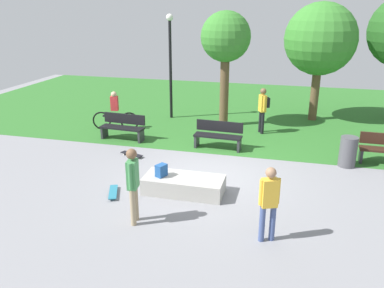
% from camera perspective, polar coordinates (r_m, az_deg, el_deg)
% --- Properties ---
extents(ground_plane, '(28.00, 28.00, 0.00)m').
position_cam_1_polar(ground_plane, '(11.16, 2.75, -4.63)').
color(ground_plane, gray).
extents(grass_lawn, '(26.60, 12.32, 0.01)m').
position_cam_1_polar(grass_lawn, '(18.50, 7.73, 5.16)').
color(grass_lawn, '#2D6B28').
rests_on(grass_lawn, ground_plane).
extents(concrete_ledge, '(2.06, 0.91, 0.43)m').
position_cam_1_polar(concrete_ledge, '(10.09, -1.21, -6.00)').
color(concrete_ledge, '#A8A59E').
rests_on(concrete_ledge, ground_plane).
extents(backpack_on_ledge, '(0.30, 0.34, 0.32)m').
position_cam_1_polar(backpack_on_ledge, '(10.03, -4.51, -3.87)').
color(backpack_on_ledge, '#1E4C8C').
rests_on(backpack_on_ledge, concrete_ledge).
extents(skater_performing_trick, '(0.24, 0.43, 1.76)m').
position_cam_1_polar(skater_performing_trick, '(8.51, -8.64, -5.27)').
color(skater_performing_trick, tan).
rests_on(skater_performing_trick, ground_plane).
extents(skater_watching, '(0.40, 0.31, 1.63)m').
position_cam_1_polar(skater_watching, '(7.97, 11.20, -7.93)').
color(skater_watching, '#3F5184').
rests_on(skater_watching, ground_plane).
extents(skateboard_by_ledge, '(0.48, 0.82, 0.08)m').
position_cam_1_polar(skateboard_by_ledge, '(10.27, -11.47, -6.90)').
color(skateboard_by_ledge, teal).
rests_on(skateboard_by_ledge, ground_plane).
extents(skateboard_spare, '(0.82, 0.46, 0.08)m').
position_cam_1_polar(skateboard_spare, '(12.67, -8.82, -1.48)').
color(skateboard_spare, black).
rests_on(skateboard_spare, ground_plane).
extents(park_bench_far_right, '(1.62, 0.56, 0.91)m').
position_cam_1_polar(park_bench_far_right, '(13.11, 3.88, 1.38)').
color(park_bench_far_right, black).
rests_on(park_bench_far_right, ground_plane).
extents(park_bench_center_lawn, '(1.63, 0.59, 0.91)m').
position_cam_1_polar(park_bench_center_lawn, '(14.19, -10.07, 2.55)').
color(park_bench_center_lawn, black).
rests_on(park_bench_center_lawn, ground_plane).
extents(tree_leaning_ash, '(1.89, 1.89, 4.42)m').
position_cam_1_polar(tree_leaning_ash, '(15.17, 4.95, 15.03)').
color(tree_leaning_ash, brown).
rests_on(tree_leaning_ash, grass_lawn).
extents(tree_tall_oak, '(2.85, 2.85, 4.74)m').
position_cam_1_polar(tree_tall_oak, '(16.77, 18.28, 14.29)').
color(tree_tall_oak, brown).
rests_on(tree_tall_oak, grass_lawn).
extents(lamp_post, '(0.28, 0.28, 4.26)m').
position_cam_1_polar(lamp_post, '(16.38, -3.19, 12.64)').
color(lamp_post, black).
rests_on(lamp_post, ground_plane).
extents(trash_bin, '(0.50, 0.50, 0.92)m').
position_cam_1_polar(trash_bin, '(12.52, 21.86, -1.05)').
color(trash_bin, '#4C4C51').
rests_on(trash_bin, ground_plane).
extents(pedestrian_with_backpack, '(0.44, 0.42, 1.72)m').
position_cam_1_polar(pedestrian_with_backpack, '(14.78, 10.34, 5.44)').
color(pedestrian_with_backpack, black).
rests_on(pedestrian_with_backpack, ground_plane).
extents(cyclist_on_bicycle, '(1.80, 0.40, 1.52)m').
position_cam_1_polar(cyclist_on_bicycle, '(15.39, -11.19, 4.41)').
color(cyclist_on_bicycle, black).
rests_on(cyclist_on_bicycle, ground_plane).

